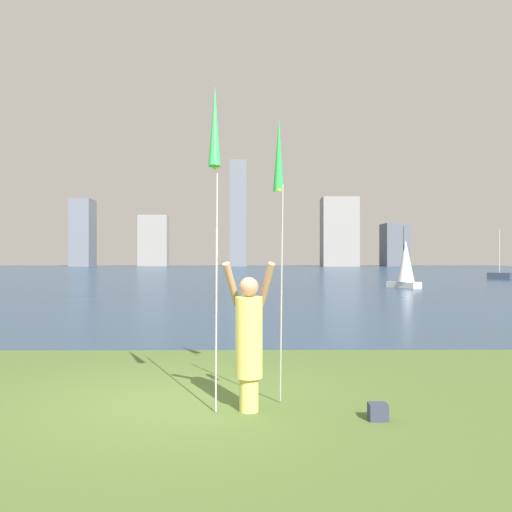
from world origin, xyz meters
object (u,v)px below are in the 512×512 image
object	(u,v)px
kite_flag_left	(215,137)
sailboat_1	(499,276)
person	(249,338)
bag	(378,412)
sailboat_5	(405,265)
kite_flag_right	(279,163)

from	to	relation	value
kite_flag_left	sailboat_1	size ratio (longest dim) A/B	0.93
person	sailboat_1	distance (m)	48.19
person	bag	xyz separation A→B (m)	(1.67, -0.41, -0.89)
kite_flag_left	bag	size ratio (longest dim) A/B	18.31
sailboat_1	sailboat_5	distance (m)	18.78
person	kite_flag_left	distance (m)	2.73
sailboat_5	kite_flag_right	bearing A→B (deg)	-109.81
bag	sailboat_1	xyz separation A→B (m)	(21.60, 42.60, 0.22)
kite_flag_left	person	bearing A→B (deg)	28.11
person	bag	world-z (taller)	person
kite_flag_left	sailboat_5	distance (m)	30.84
kite_flag_left	bag	bearing A→B (deg)	-4.66
bag	sailboat_5	bearing A→B (deg)	73.13
person	sailboat_1	size ratio (longest dim) A/B	0.43
sailboat_1	kite_flag_left	bearing A→B (deg)	-119.20
kite_flag_right	sailboat_1	distance (m)	47.39
kite_flag_right	sailboat_5	world-z (taller)	kite_flag_right
person	kite_flag_left	xyz separation A→B (m)	(-0.45, -0.24, 2.69)
sailboat_1	sailboat_5	xyz separation A→B (m)	(-12.83, -13.66, 1.19)
kite_flag_left	kite_flag_right	world-z (taller)	kite_flag_left
bag	person	bearing A→B (deg)	166.11
person	sailboat_1	world-z (taller)	sailboat_1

